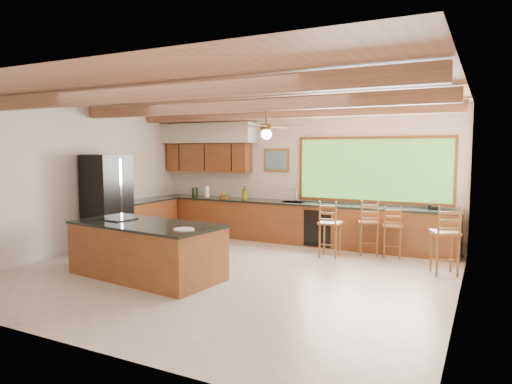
% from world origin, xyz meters
% --- Properties ---
extents(ground, '(7.20, 7.20, 0.00)m').
position_xyz_m(ground, '(0.00, 0.00, 0.00)').
color(ground, '#BEAD9D').
rests_on(ground, ground).
extents(room_shell, '(7.27, 6.54, 3.02)m').
position_xyz_m(room_shell, '(-0.17, 0.65, 2.21)').
color(room_shell, beige).
rests_on(room_shell, ground).
extents(counter_run, '(7.12, 3.10, 1.27)m').
position_xyz_m(counter_run, '(-0.82, 2.52, 0.46)').
color(counter_run, brown).
rests_on(counter_run, ground).
extents(island, '(2.69, 1.49, 0.92)m').
position_xyz_m(island, '(-1.07, -0.79, 0.45)').
color(island, brown).
rests_on(island, ground).
extents(refrigerator, '(0.85, 0.83, 2.00)m').
position_xyz_m(refrigerator, '(-3.09, 0.36, 1.00)').
color(refrigerator, black).
rests_on(refrigerator, ground).
extents(bar_stool_a, '(0.42, 0.42, 1.11)m').
position_xyz_m(bar_stool_a, '(1.19, 1.87, 0.66)').
color(bar_stool_a, brown).
rests_on(bar_stool_a, ground).
extents(bar_stool_b, '(0.51, 0.51, 1.11)m').
position_xyz_m(bar_stool_b, '(1.81, 2.39, 0.66)').
color(bar_stool_b, brown).
rests_on(bar_stool_b, ground).
extents(bar_stool_c, '(0.44, 0.44, 1.03)m').
position_xyz_m(bar_stool_c, '(2.28, 2.39, 0.61)').
color(bar_stool_c, brown).
rests_on(bar_stool_c, ground).
extents(bar_stool_d, '(0.55, 0.55, 1.18)m').
position_xyz_m(bar_stool_d, '(3.30, 1.54, 0.70)').
color(bar_stool_d, brown).
rests_on(bar_stool_d, ground).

